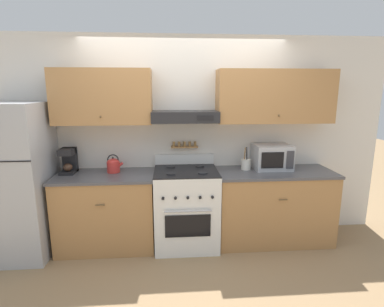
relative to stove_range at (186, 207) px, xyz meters
The scene contains 10 objects.
ground_plane 0.57m from the stove_range, 90.00° to the right, with size 16.00×16.00×0.00m, color #937551.
wall_back 1.03m from the stove_range, 78.91° to the left, with size 5.20×0.46×2.55m.
counter_left 0.96m from the stove_range, behind, with size 1.16×0.65×0.91m.
counter_right 1.10m from the stove_range, ahead, with size 1.44×0.65×0.91m.
stove_range is the anchor object (origin of this frame).
refrigerator 1.95m from the stove_range, behind, with size 0.66×0.79×1.76m.
tea_kettle 1.02m from the stove_range, behind, with size 0.20×0.15×0.22m.
coffee_maker 1.53m from the stove_range, behind, with size 0.17×0.24×0.30m.
microwave 1.25m from the stove_range, ahead, with size 0.45×0.38×0.31m.
utensil_crock 0.92m from the stove_range, ahead, with size 0.12×0.12×0.29m.
Camera 1 is at (-0.20, -3.14, 1.89)m, focal length 28.00 mm.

